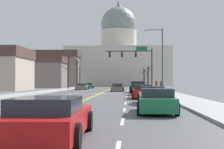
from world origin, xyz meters
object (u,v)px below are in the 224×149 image
Objects in this scene: sedan_near_05 at (157,101)px; sedan_oncoming_01 at (89,86)px; sedan_near_03 at (143,92)px; signal_gantry at (136,58)px; pickup_truck_near_01 at (138,88)px; sedan_near_04 at (152,95)px; sedan_near_06 at (49,119)px; pedestrian_00 at (161,85)px; bicycle_parked at (163,89)px; sedan_near_00 at (118,88)px; sedan_near_02 at (140,90)px; sedan_oncoming_00 at (82,87)px; street_lamp_right at (160,55)px; pedestrian_01 at (156,85)px.

sedan_oncoming_01 is (-10.47, 54.96, 0.01)m from sedan_near_05.
sedan_near_03 is 0.95× the size of sedan_near_05.
sedan_oncoming_01 is at bearing 103.93° from sedan_near_03.
signal_gantry reaches higher than pickup_truck_near_01.
sedan_near_06 is (-3.83, -14.19, -0.01)m from sedan_near_04.
pedestrian_00 is 1.09m from bicycle_parked.
sedan_near_00 is 13.85m from sedan_near_02.
sedan_near_04 is at bearing -88.87° from pickup_truck_near_01.
signal_gantry is at bearing 90.99° from sedan_near_04.
sedan_near_06 is at bearing -83.70° from sedan_oncoming_01.
sedan_near_04 reaches higher than sedan_near_00.
sedan_near_06 is at bearing -82.48° from sedan_oncoming_00.
street_lamp_right is 2.00× the size of sedan_oncoming_00.
pedestrian_01 is 3.07m from bicycle_parked.
street_lamp_right is at bearing 82.86° from sedan_near_04.
sedan_near_03 is at bearing 93.53° from sedan_near_04.
sedan_near_05 is 2.73× the size of pedestrian_01.
signal_gantry reaches higher than sedan_oncoming_01.
sedan_near_04 is 14.70m from sedan_near_06.
street_lamp_right is 2.00× the size of sedan_oncoming_01.
sedan_near_03 is 18.71m from pedestrian_01.
sedan_oncoming_00 is at bearing 152.93° from signal_gantry.
sedan_near_06 is at bearing -94.14° from signal_gantry.
sedan_near_04 is 2.56× the size of pedestrian_01.
sedan_near_03 is at bearing 80.69° from sedan_near_06.
sedan_near_04 reaches higher than sedan_near_06.
bicycle_parked is (6.60, -5.09, -0.08)m from sedan_near_00.
sedan_oncoming_00 is 2.40× the size of bicycle_parked.
sedan_oncoming_01 is (-0.21, 11.83, 0.02)m from sedan_oncoming_00.
pickup_truck_near_01 is (-2.91, 1.30, -4.43)m from street_lamp_right.
street_lamp_right is 5.25m from bicycle_parked.
sedan_near_02 is at bearing 89.58° from sedan_near_03.
sedan_oncoming_00 is (-9.97, 5.09, -4.91)m from signal_gantry.
street_lamp_right is at bearing -89.47° from pedestrian_01.
sedan_near_02 is at bearing -112.42° from bicycle_parked.
pedestrian_01 is (2.44, 25.14, 0.50)m from sedan_near_04.
sedan_near_00 is 0.97× the size of sedan_near_03.
sedan_near_06 is 36.14m from pedestrian_00.
bicycle_parked is (0.35, 0.87, -0.56)m from pedestrian_00.
sedan_oncoming_01 is at bearing 102.53° from sedan_near_04.
pedestrian_00 is 3.82m from pedestrian_01.
signal_gantry is 8.14m from pedestrian_01.
sedan_oncoming_00 is at bearing 128.20° from street_lamp_right.
pedestrian_01 is (6.27, 39.34, 0.51)m from sedan_near_06.
sedan_near_00 is at bearing 97.28° from sedan_near_04.
pickup_truck_near_01 is 7.39m from sedan_near_02.
sedan_near_00 is at bearing 142.38° from bicycle_parked.
signal_gantry is 18.18m from sedan_near_02.
sedan_near_04 is 6.74m from sedan_near_05.
sedan_near_02 is 2.60× the size of bicycle_parked.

